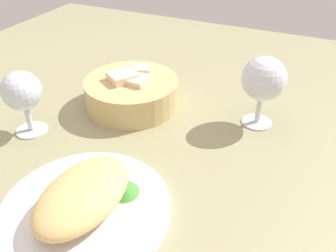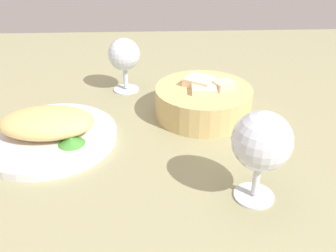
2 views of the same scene
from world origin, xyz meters
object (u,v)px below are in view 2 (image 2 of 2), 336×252
plate (50,137)px  bread_basket (203,100)px  wine_glass_near (262,143)px  wine_glass_far (124,56)px

plate → bread_basket: 29.35cm
plate → wine_glass_near: wine_glass_near is taller
wine_glass_far → plate: bearing=-120.5°
wine_glass_far → wine_glass_near: bearing=-61.8°
bread_basket → plate: bearing=-163.3°
plate → wine_glass_far: (12.25, 20.79, 7.17)cm
wine_glass_near → wine_glass_far: wine_glass_near is taller
plate → wine_glass_far: 25.18cm
plate → bread_basket: (28.02, 8.42, 2.37)cm
bread_basket → wine_glass_near: wine_glass_near is taller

